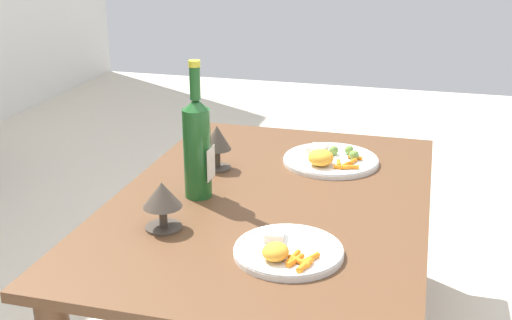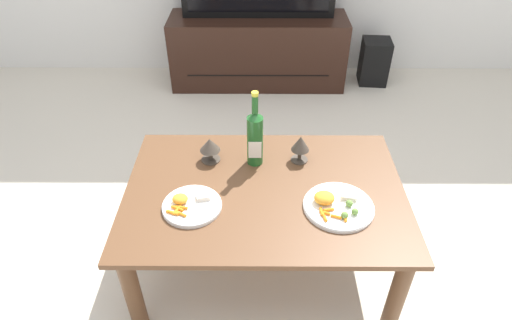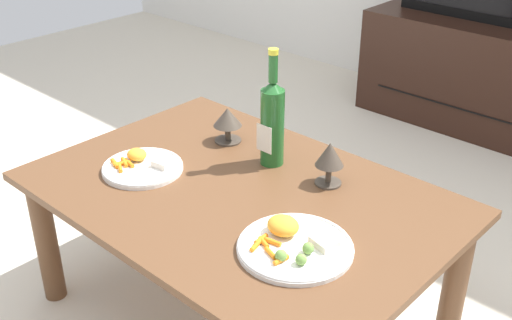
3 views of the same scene
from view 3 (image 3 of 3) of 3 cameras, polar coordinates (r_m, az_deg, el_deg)
The scene contains 8 objects.
ground_plane at distance 2.07m, azimuth -1.36°, elevation -14.03°, with size 6.40×6.40×0.00m, color beige.
dining_table at distance 1.83m, azimuth -1.50°, elevation -4.81°, with size 1.19×0.81×0.47m.
tv_stand at distance 3.36m, azimuth 21.03°, elevation 6.75°, with size 1.36×0.42×0.54m.
wine_bottle at distance 1.88m, azimuth 1.49°, elevation 3.64°, with size 0.07×0.07×0.36m.
goblet_left at distance 2.04m, azimuth -2.60°, elevation 3.71°, with size 0.09×0.09×0.12m.
goblet_right at distance 1.80m, azimuth 6.69°, elevation 0.30°, with size 0.08×0.08×0.13m.
dinner_plate_left at distance 1.93m, azimuth -10.29°, elevation -0.55°, with size 0.24×0.24×0.05m.
dinner_plate_right at distance 1.56m, azimuth 3.45°, elevation -7.62°, with size 0.29×0.29×0.06m.
Camera 3 is at (1.08, -1.10, 1.39)m, focal length 44.13 mm.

